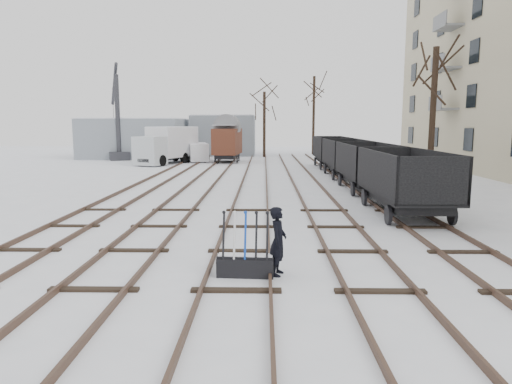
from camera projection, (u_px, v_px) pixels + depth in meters
The scene contains 17 objects.
ground at pixel (243, 252), 12.50m from camera, with size 120.00×120.00×0.00m, color white.
tracks at pixel (254, 184), 26.01m from camera, with size 13.90×52.00×0.16m.
shed_left at pixel (136, 138), 48.03m from camera, with size 10.00×8.00×4.10m.
shed_right at pixel (224, 135), 51.79m from camera, with size 7.00×6.00×4.50m.
ground_frame at pixel (245, 264), 10.48m from camera, with size 1.32×0.50×1.49m.
worker at pixel (278, 241), 10.49m from camera, with size 0.59×0.38×1.60m, color black.
freight_wagon_a at pixel (404, 190), 17.62m from camera, with size 2.41×6.02×2.46m.
freight_wagon_b at pixel (367, 173), 23.95m from camera, with size 2.41×6.02×2.46m.
freight_wagon_c at pixel (346, 163), 30.28m from camera, with size 2.41×6.02×2.46m.
freight_wagon_d at pixel (332, 156), 36.61m from camera, with size 2.41×6.02×2.46m.
box_van_wagon at pixel (227, 141), 41.76m from camera, with size 2.74×4.64×3.40m.
lorry at pixel (168, 145), 40.22m from camera, with size 4.09×7.49×3.25m.
panel_van at pixel (198, 152), 42.71m from camera, with size 2.48×4.14×1.70m.
crane at pixel (119, 135), 44.25m from camera, with size 2.41×5.47×9.20m.
tree_near at pixel (432, 121), 22.69m from camera, with size 0.30×0.30×7.20m, color black.
tree_far_left at pixel (264, 125), 48.23m from camera, with size 0.30×0.30×6.84m, color black.
tree_far_right at pixel (314, 116), 52.36m from camera, with size 0.30×0.30×8.87m, color black.
Camera 1 is at (0.58, -12.11, 3.47)m, focal length 32.00 mm.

